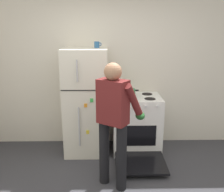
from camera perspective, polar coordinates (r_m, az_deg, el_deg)
kitchen_wall_back at (r=4.28m, az=-0.23°, el=6.76°), size 6.00×0.10×2.70m
refrigerator at (r=4.03m, az=-5.85°, el=-1.26°), size 0.68×0.72×1.68m
stove_range at (r=4.16m, az=5.58°, el=-6.44°), size 0.76×1.23×0.93m
person_cook at (r=3.06m, az=0.48°, el=-4.44°), size 0.64×0.66×1.60m
red_pot at (r=3.94m, az=3.52°, el=0.65°), size 0.35×0.25×0.13m
coffee_mug at (r=3.91m, az=-3.43°, el=11.56°), size 0.11×0.08×0.10m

